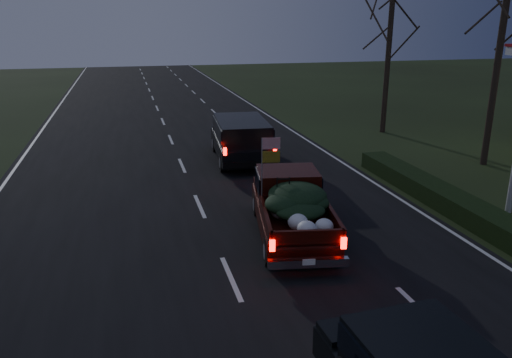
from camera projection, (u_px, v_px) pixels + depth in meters
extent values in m
plane|color=black|center=(231.00, 279.00, 11.84)|extent=(120.00, 120.00, 0.00)
cube|color=black|center=(231.00, 278.00, 11.84)|extent=(14.00, 120.00, 0.02)
cube|color=black|center=(444.00, 198.00, 16.40)|extent=(1.00, 10.00, 0.60)
cylinder|color=black|center=(498.00, 63.00, 20.03)|extent=(0.28, 0.28, 8.50)
cylinder|color=black|center=(387.00, 67.00, 26.47)|extent=(0.28, 0.28, 7.00)
cube|color=#330B06|center=(291.00, 216.00, 14.13)|extent=(2.65, 4.93, 0.51)
cube|color=#330B06|center=(287.00, 184.00, 14.72)|extent=(1.96, 1.77, 0.84)
cube|color=black|center=(288.00, 181.00, 14.69)|extent=(2.04, 1.70, 0.51)
cube|color=#330B06|center=(299.00, 224.00, 12.89)|extent=(2.16, 2.88, 0.06)
ellipsoid|color=black|center=(298.00, 202.00, 13.21)|extent=(1.77, 1.92, 0.56)
cylinder|color=gray|center=(262.00, 171.00, 13.65)|extent=(0.03, 0.03, 1.87)
cube|color=red|center=(271.00, 143.00, 13.44)|extent=(0.48, 0.10, 0.32)
cube|color=gold|center=(271.00, 157.00, 13.55)|extent=(0.48, 0.10, 0.32)
cube|color=black|center=(241.00, 145.00, 21.78)|extent=(2.60, 5.36, 0.65)
cube|color=black|center=(241.00, 130.00, 21.30)|extent=(2.35, 3.95, 0.87)
cube|color=black|center=(241.00, 128.00, 21.27)|extent=(2.45, 3.85, 0.52)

